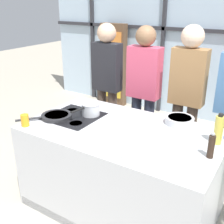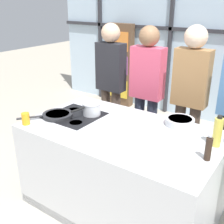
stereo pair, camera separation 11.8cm
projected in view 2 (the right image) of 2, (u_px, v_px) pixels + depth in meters
The scene contains 14 objects.
ground_plane at pixel (120, 206), 2.95m from camera, with size 18.00×18.00×0.00m, color #BCB29E.
back_window_wall at pixel (216, 40), 4.51m from camera, with size 6.40×0.10×2.80m.
bookshelf at pixel (120, 65), 5.51m from camera, with size 0.52×0.19×1.60m.
demo_island at pixel (120, 170), 2.78m from camera, with size 1.83×1.07×0.89m.
spectator_far_left at pixel (111, 79), 3.76m from camera, with size 0.39×0.24×1.74m.
spectator_center_left at pixel (147, 87), 3.47m from camera, with size 0.41×0.24×1.74m.
spectator_center_right at pixel (190, 92), 3.17m from camera, with size 0.39×0.25×1.77m.
frying_pan at pixel (57, 115), 2.88m from camera, with size 0.41×0.48×0.04m.
saucepan at pixel (91, 109), 2.92m from camera, with size 0.19×0.35×0.13m.
white_plate at pixel (134, 156), 2.15m from camera, with size 0.26×0.26×0.01m, color white.
mixing_bowl at pixel (180, 121), 2.68m from camera, with size 0.28×0.28×0.07m.
oil_bottle at pixel (218, 132), 2.27m from camera, with size 0.07×0.07×0.27m.
pepper_grinder at pixel (208, 148), 2.08m from camera, with size 0.05×0.05×0.21m.
juice_glass_near at pixel (26, 119), 2.70m from camera, with size 0.08×0.08×0.11m, color orange.
Camera 2 is at (1.29, -1.98, 2.02)m, focal length 45.00 mm.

